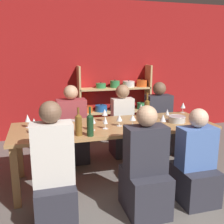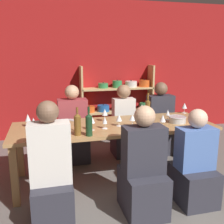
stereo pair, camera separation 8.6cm
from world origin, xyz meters
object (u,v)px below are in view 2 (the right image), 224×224
Objects in this scene: shelf_unit at (119,107)px; wine_glass_empty_b at (185,106)px; wine_bottle_dark at (148,108)px; person_far_c at (123,129)px; wine_glass_white_b at (119,118)px; person_near_b at (194,169)px; wine_glass_empty_a at (132,118)px; wine_glass_red_b at (163,119)px; person_near_c at (143,175)px; wine_glass_empty_d at (105,112)px; person_far_b at (159,127)px; dining_table at (114,131)px; mixing_bowl at (177,119)px; person_far_a at (73,133)px; wine_glass_white_a at (146,112)px; wine_bottle_amber at (78,124)px; cell_phone at (73,120)px; wine_glass_red_a at (92,120)px; wine_glass_red_c at (28,118)px; wine_glass_red_d at (105,121)px; wine_glass_white_c at (142,108)px; wine_bottle_green at (89,124)px; wine_glass_empty_c at (34,122)px; wine_glass_empty_e at (168,113)px.

wine_glass_empty_b is (0.62, -1.50, 0.28)m from shelf_unit.
person_far_c reaches higher than wine_bottle_dark.
wine_bottle_dark is at bearing 32.61° from wine_glass_white_b.
wine_glass_empty_b is 1.36m from person_near_b.
wine_glass_white_b is (-0.16, 0.06, -0.01)m from wine_glass_empty_a.
person_near_c is at bearing -130.10° from wine_glass_red_b.
wine_glass_empty_d is 1.30m from person_far_b.
dining_table is 1.11m from person_near_b.
shelf_unit is 1.65m from wine_glass_empty_b.
person_far_b is (0.15, 0.86, -0.36)m from mixing_bowl.
wine_glass_white_a is at bearing 145.31° from person_far_a.
wine_bottle_amber is 0.28× the size of person_near_c.
wine_glass_empty_d is (-1.32, -0.18, 0.01)m from wine_glass_empty_b.
wine_glass_red_a is at bearing -71.30° from cell_phone.
wine_glass_red_c reaches higher than wine_glass_red_d.
wine_bottle_amber reaches higher than wine_glass_empty_d.
wine_glass_red_b is 0.69m from wine_glass_white_c.
wine_glass_empty_d reaches higher than cell_phone.
shelf_unit reaches higher than wine_glass_white_a.
wine_bottle_amber is at bearing -91.41° from cell_phone.
wine_glass_red_c is at bearing -162.79° from cell_phone.
wine_bottle_green is 0.28× the size of person_far_c.
wine_glass_white_b is (-0.57, -1.96, 0.27)m from shelf_unit.
wine_glass_red_c is 1.11× the size of wine_glass_white_b.
wine_glass_red_d is 0.13× the size of person_far_b.
wine_glass_red_a is 1.32m from person_near_b.
mixing_bowl is 0.20× the size of person_near_c.
wine_glass_empty_b is 0.87× the size of wine_glass_empty_c.
wine_glass_empty_c is at bearing -179.12° from mixing_bowl.
person_far_a is at bearing 84.51° from cell_phone.
shelf_unit is 4.56× the size of wine_bottle_amber.
wine_glass_white_a reaches higher than cell_phone.
wine_glass_empty_a is 1.21m from wine_glass_empty_c.
person_far_b is (0.51, 0.63, -0.42)m from wine_glass_white_a.
wine_glass_red_b reaches higher than wine_glass_white_b.
wine_glass_red_a reaches higher than wine_glass_red_b.
wine_glass_empty_d reaches higher than wine_glass_red_c.
wine_glass_red_b is at bearing -11.26° from wine_glass_red_d.
wine_bottle_green is at bearing -145.69° from wine_glass_white_b.
wine_glass_empty_e is at bearing 17.91° from wine_glass_empty_a.
wine_bottle_green is at bearing -155.16° from wine_glass_empty_b.
wine_glass_empty_d is at bearing 55.68° from wine_glass_red_a.
dining_table is 0.21m from wine_glass_white_b.
person_far_a reaches higher than wine_glass_empty_e.
person_near_c is (0.05, -0.76, -0.43)m from wine_glass_white_b.
person_far_b is at bearing 120.96° from wine_glass_empty_b.
wine_glass_empty_b is (1.57, 0.54, -0.01)m from wine_glass_red_a.
person_far_b reaches higher than wine_glass_red_c.
wine_glass_white_a is 1.06× the size of wine_glass_empty_a.
wine_glass_empty_b reaches higher than dining_table.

